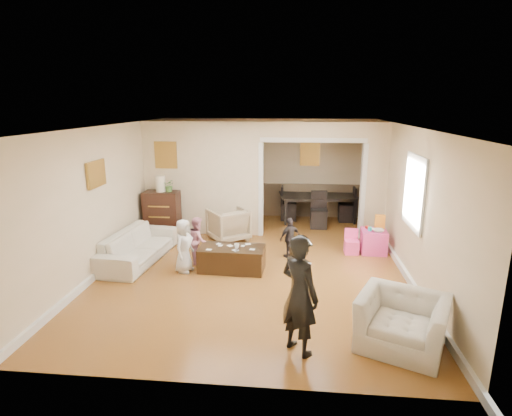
# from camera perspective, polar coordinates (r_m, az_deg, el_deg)

# --- Properties ---
(floor) EXTENTS (7.00, 7.00, 0.00)m
(floor) POSITION_cam_1_polar(r_m,az_deg,el_deg) (7.89, -0.14, -7.77)
(floor) COLOR #AB6D2C
(floor) RESTS_ON ground
(partition_left) EXTENTS (2.75, 0.18, 2.60)m
(partition_left) POSITION_cam_1_polar(r_m,az_deg,el_deg) (9.46, -7.39, 4.09)
(partition_left) COLOR beige
(partition_left) RESTS_ON ground
(partition_right) EXTENTS (0.55, 0.18, 2.60)m
(partition_right) POSITION_cam_1_polar(r_m,az_deg,el_deg) (9.39, 16.23, 3.55)
(partition_right) COLOR beige
(partition_right) RESTS_ON ground
(partition_header) EXTENTS (2.22, 0.18, 0.35)m
(partition_header) POSITION_cam_1_polar(r_m,az_deg,el_deg) (9.09, 8.05, 10.80)
(partition_header) COLOR beige
(partition_header) RESTS_ON partition_right
(window_pane) EXTENTS (0.03, 0.95, 1.10)m
(window_pane) POSITION_cam_1_polar(r_m,az_deg,el_deg) (7.30, 21.39, 2.10)
(window_pane) COLOR white
(window_pane) RESTS_ON ground
(framed_art_partition) EXTENTS (0.45, 0.03, 0.55)m
(framed_art_partition) POSITION_cam_1_polar(r_m,az_deg,el_deg) (9.50, -12.53, 7.27)
(framed_art_partition) COLOR brown
(framed_art_partition) RESTS_ON partition_left
(framed_art_sofa_wall) EXTENTS (0.03, 0.55, 0.40)m
(framed_art_sofa_wall) POSITION_cam_1_polar(r_m,az_deg,el_deg) (7.59, -21.50, 4.47)
(framed_art_sofa_wall) COLOR brown
(framed_art_alcove) EXTENTS (0.45, 0.03, 0.55)m
(framed_art_alcove) POSITION_cam_1_polar(r_m,az_deg,el_deg) (10.79, 7.57, 7.52)
(framed_art_alcove) COLOR brown
(sofa) EXTENTS (0.99, 2.10, 0.59)m
(sofa) POSITION_cam_1_polar(r_m,az_deg,el_deg) (8.25, -16.17, -5.15)
(sofa) COLOR silver
(sofa) RESTS_ON ground
(armchair_back) EXTENTS (1.09, 1.10, 0.72)m
(armchair_back) POSITION_cam_1_polar(r_m,az_deg,el_deg) (9.11, -3.89, -2.32)
(armchair_back) COLOR tan
(armchair_back) RESTS_ON ground
(armchair_front) EXTENTS (1.32, 1.25, 0.68)m
(armchair_front) POSITION_cam_1_polar(r_m,az_deg,el_deg) (5.58, 19.79, -14.83)
(armchair_front) COLOR silver
(armchair_front) RESTS_ON ground
(dresser) EXTENTS (0.78, 0.44, 1.07)m
(dresser) POSITION_cam_1_polar(r_m,az_deg,el_deg) (9.49, -12.99, -0.88)
(dresser) COLOR black
(dresser) RESTS_ON ground
(table_lamp) EXTENTS (0.22, 0.22, 0.36)m
(table_lamp) POSITION_cam_1_polar(r_m,az_deg,el_deg) (9.33, -13.24, 3.35)
(table_lamp) COLOR #EEE4C2
(table_lamp) RESTS_ON dresser
(potted_plant) EXTENTS (0.25, 0.22, 0.28)m
(potted_plant) POSITION_cam_1_polar(r_m,az_deg,el_deg) (9.27, -12.05, 3.10)
(potted_plant) COLOR #4D7F38
(potted_plant) RESTS_ON dresser
(coffee_table) EXTENTS (1.20, 0.64, 0.44)m
(coffee_table) POSITION_cam_1_polar(r_m,az_deg,el_deg) (7.53, -3.41, -7.09)
(coffee_table) COLOR #3A2412
(coffee_table) RESTS_ON ground
(coffee_cup) EXTENTS (0.10, 0.10, 0.09)m
(coffee_cup) POSITION_cam_1_polar(r_m,az_deg,el_deg) (7.38, -2.73, -5.36)
(coffee_cup) COLOR white
(coffee_cup) RESTS_ON coffee_table
(play_table) EXTENTS (0.51, 0.51, 0.48)m
(play_table) POSITION_cam_1_polar(r_m,az_deg,el_deg) (8.70, 16.15, -4.51)
(play_table) COLOR #DB398F
(play_table) RESTS_ON ground
(cereal_box) EXTENTS (0.20, 0.08, 0.30)m
(cereal_box) POSITION_cam_1_polar(r_m,az_deg,el_deg) (8.71, 16.99, -1.88)
(cereal_box) COLOR yellow
(cereal_box) RESTS_ON play_table
(cyan_cup) EXTENTS (0.08, 0.08, 0.08)m
(cyan_cup) POSITION_cam_1_polar(r_m,az_deg,el_deg) (8.55, 15.68, -2.84)
(cyan_cup) COLOR #29CDC4
(cyan_cup) RESTS_ON play_table
(toy_block) EXTENTS (0.09, 0.08, 0.05)m
(toy_block) POSITION_cam_1_polar(r_m,az_deg,el_deg) (8.71, 15.35, -2.60)
(toy_block) COLOR red
(toy_block) RESTS_ON play_table
(play_bowl) EXTENTS (0.24, 0.24, 0.06)m
(play_bowl) POSITION_cam_1_polar(r_m,az_deg,el_deg) (8.52, 16.74, -3.07)
(play_bowl) COLOR silver
(play_bowl) RESTS_ON play_table
(dining_table) EXTENTS (2.09, 1.35, 0.69)m
(dining_table) POSITION_cam_1_polar(r_m,az_deg,el_deg) (10.73, 8.62, 0.07)
(dining_table) COLOR black
(dining_table) RESTS_ON ground
(adult_person) EXTENTS (0.65, 0.65, 1.52)m
(adult_person) POSITION_cam_1_polar(r_m,az_deg,el_deg) (5.02, 6.12, -12.00)
(adult_person) COLOR black
(adult_person) RESTS_ON ground
(child_kneel_a) EXTENTS (0.41, 0.54, 0.99)m
(child_kneel_a) POSITION_cam_1_polar(r_m,az_deg,el_deg) (7.48, -10.10, -5.25)
(child_kneel_a) COLOR silver
(child_kneel_a) RESTS_ON ground
(child_kneel_b) EXTENTS (0.46, 0.52, 0.91)m
(child_kneel_b) POSITION_cam_1_polar(r_m,az_deg,el_deg) (7.86, -8.16, -4.48)
(child_kneel_b) COLOR pink
(child_kneel_b) RESTS_ON ground
(child_toddler) EXTENTS (0.50, 0.45, 0.81)m
(child_toddler) POSITION_cam_1_polar(r_m,az_deg,el_deg) (8.09, 4.79, -4.17)
(child_toddler) COLOR black
(child_toddler) RESTS_ON ground
(craft_papers) EXTENTS (0.88, 0.47, 0.00)m
(craft_papers) POSITION_cam_1_polar(r_m,az_deg,el_deg) (7.45, -3.33, -5.51)
(craft_papers) COLOR white
(craft_papers) RESTS_ON coffee_table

